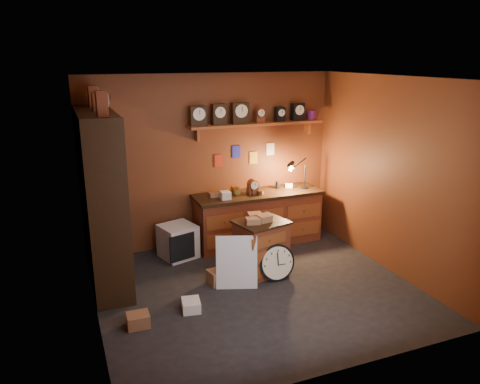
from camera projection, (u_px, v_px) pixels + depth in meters
The scene contains 11 objects.
floor at pixel (257, 290), 6.12m from camera, with size 4.00×4.00×0.00m, color black.
room_shell at pixel (258, 159), 5.75m from camera, with size 4.02×3.62×2.71m.
shelving_unit at pixel (100, 193), 6.01m from camera, with size 0.47×1.60×2.58m.
workbench at pixel (258, 215), 7.54m from camera, with size 2.08×0.66×1.36m.
low_cabinet at pixel (261, 245), 6.50m from camera, with size 0.78×0.71×0.85m.
big_round_clock at pixel (277, 263), 6.33m from camera, with size 0.51×0.17×0.51m.
white_panel at pixel (237, 286), 6.21m from camera, with size 0.54×0.02×0.72m, color silver.
mini_fridge at pixel (178, 241), 7.05m from camera, with size 0.60×0.62×0.50m.
floor_box_a at pixel (138, 320), 5.28m from camera, with size 0.25×0.21×0.15m, color #956541.
floor_box_b at pixel (191, 305), 5.61m from camera, with size 0.21×0.26×0.13m, color white.
floor_box_c at pixel (218, 277), 6.27m from camera, with size 0.26×0.22×0.19m, color #956541.
Camera 1 is at (-2.24, -5.05, 2.95)m, focal length 35.00 mm.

